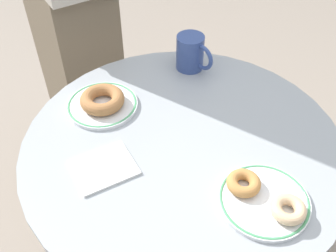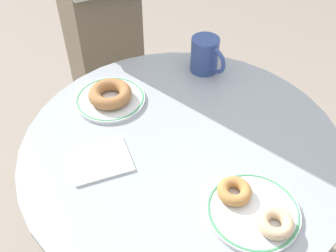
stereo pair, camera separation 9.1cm
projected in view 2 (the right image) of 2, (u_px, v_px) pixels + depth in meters
cafe_table at (181, 195)px, 1.09m from camera, size 0.79×0.79×0.73m
plate_left at (110, 99)px, 1.05m from camera, size 0.19×0.19×0.01m
plate_right at (253, 211)px, 0.79m from camera, size 0.19×0.19×0.01m
donut_cinnamon at (110, 94)px, 1.03m from camera, size 0.15×0.15×0.03m
donut_glazed at (275, 223)px, 0.75m from camera, size 0.10×0.10×0.02m
donut_old_fashioned at (234, 191)px, 0.81m from camera, size 0.10×0.10×0.02m
paper_napkin at (100, 160)px, 0.89m from camera, size 0.15×0.16×0.01m
coffee_mug at (206, 55)px, 1.11m from camera, size 0.13×0.08×0.10m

